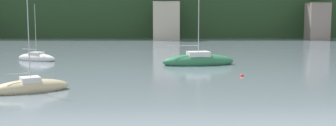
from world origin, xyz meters
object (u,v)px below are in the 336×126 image
object	(u,v)px
sailboat_far_6	(198,61)
mooring_buoy_near	(242,76)
shore_building_central	(317,17)
sailboat_far_3	(36,58)
sailboat_mid_4	(31,87)
shore_building_westcentral	(166,17)

from	to	relation	value
sailboat_far_6	mooring_buoy_near	distance (m)	8.98
shore_building_central	sailboat_far_6	xyz separation A→B (m)	(-30.60, -47.37, -4.65)
sailboat_far_3	sailboat_far_6	distance (m)	19.43
mooring_buoy_near	sailboat_far_3	bearing A→B (deg)	149.87
sailboat_far_6	sailboat_mid_4	bearing A→B (deg)	-139.62
sailboat_mid_4	shore_building_westcentral	bearing A→B (deg)	50.67
sailboat_far_6	shore_building_westcentral	bearing A→B (deg)	84.13
shore_building_central	mooring_buoy_near	world-z (taller)	shore_building_central
shore_building_central	sailboat_far_3	distance (m)	65.74
shore_building_westcentral	shore_building_central	bearing A→B (deg)	0.21
shore_building_central	sailboat_far_3	xyz separation A→B (m)	(-49.52, -42.97, -4.78)
sailboat_far_3	sailboat_far_6	bearing A→B (deg)	11.24
sailboat_mid_4	shore_building_central	bearing A→B (deg)	24.65
sailboat_far_3	sailboat_mid_4	size ratio (longest dim) A/B	1.00
shore_building_central	sailboat_far_3	size ratio (longest dim) A/B	1.50
shore_building_westcentral	sailboat_mid_4	distance (m)	63.75
shore_building_westcentral	sailboat_mid_4	size ratio (longest dim) A/B	1.52
sailboat_far_6	sailboat_far_3	bearing A→B (deg)	156.93
shore_building_westcentral	mooring_buoy_near	bearing A→B (deg)	-83.31
sailboat_mid_4	sailboat_far_6	bearing A→B (deg)	19.66
shore_building_westcentral	sailboat_far_3	bearing A→B (deg)	-109.93
sailboat_far_3	sailboat_far_6	size ratio (longest dim) A/B	0.58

